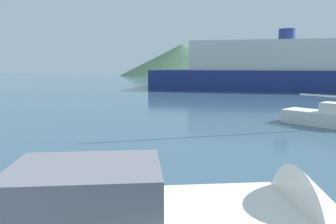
# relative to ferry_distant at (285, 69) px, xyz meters

# --- Properties ---
(ferry_distant) EXTENTS (36.90, 8.94, 8.26)m
(ferry_distant) POSITION_rel_ferry_distant_xyz_m (0.00, 0.00, 0.00)
(ferry_distant) COLOR navy
(ferry_distant) RESTS_ON ground_plane
(hill_west) EXTENTS (40.93, 40.93, 10.16)m
(hill_west) POSITION_rel_ferry_distant_xyz_m (-25.69, 58.94, 2.16)
(hill_west) COLOR #38563D
(hill_west) RESTS_ON ground_plane
(hill_central) EXTENTS (31.25, 31.25, 6.53)m
(hill_central) POSITION_rel_ferry_distant_xyz_m (1.25, 63.69, 0.35)
(hill_central) COLOR #3D6038
(hill_central) RESTS_ON ground_plane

